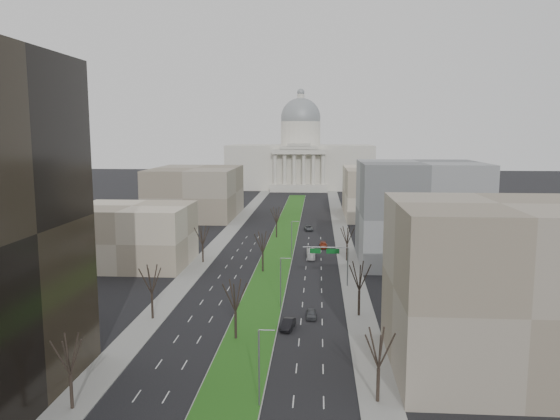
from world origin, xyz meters
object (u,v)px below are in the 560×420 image
at_px(car_grey_near, 311,314).
at_px(car_black, 288,324).
at_px(car_red, 323,245).
at_px(box_van, 311,253).
at_px(car_grey_far, 309,228).

bearing_deg(car_grey_near, car_black, -123.83).
distance_m(car_black, car_red, 62.22).
distance_m(car_red, box_van, 12.43).
height_order(car_grey_near, car_grey_far, car_grey_far).
xyz_separation_m(car_grey_near, car_grey_far, (-1.95, 82.86, 0.04)).
bearing_deg(car_black, box_van, 95.84).
relative_size(car_black, box_van, 0.60).
relative_size(car_red, box_van, 0.63).
relative_size(car_grey_far, box_van, 0.67).
relative_size(car_grey_near, car_grey_far, 0.77).
xyz_separation_m(car_black, box_van, (2.89, 49.92, 0.33)).
bearing_deg(car_red, car_black, -99.12).
relative_size(car_red, car_grey_far, 0.94).
xyz_separation_m(car_grey_near, car_red, (2.52, 56.49, 0.03)).
bearing_deg(car_red, car_grey_near, -96.02).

